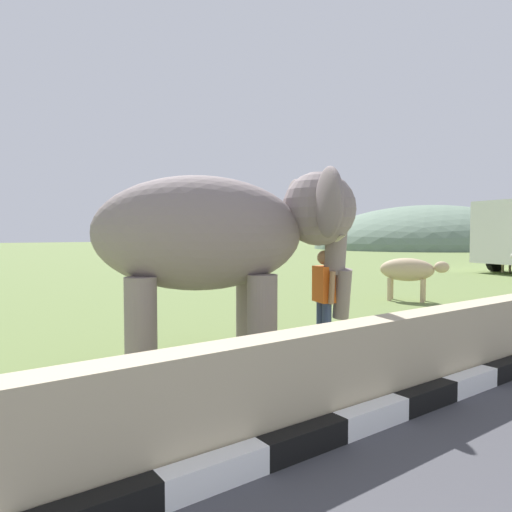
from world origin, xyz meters
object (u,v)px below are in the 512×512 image
object	(u,v)px
person_handler	(324,295)
cow_near	(408,271)
elephant	(224,236)
cow_mid	(501,255)

from	to	relation	value
person_handler	cow_near	distance (m)	6.57
person_handler	elephant	bearing A→B (deg)	161.75
elephant	cow_mid	world-z (taller)	elephant
person_handler	cow_near	world-z (taller)	person_handler
elephant	person_handler	bearing A→B (deg)	-18.25
elephant	cow_mid	distance (m)	20.78
person_handler	cow_mid	distance (m)	19.40
elephant	cow_near	bearing A→B (deg)	16.16
person_handler	cow_near	size ratio (longest dim) A/B	0.89
cow_near	cow_mid	size ratio (longest dim) A/B	1.04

